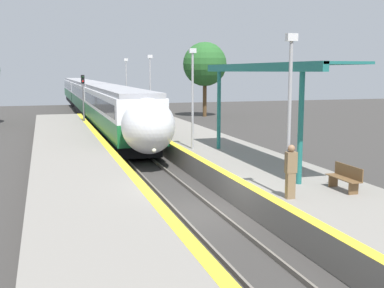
{
  "coord_description": "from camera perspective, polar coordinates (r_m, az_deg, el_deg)",
  "views": [
    {
      "loc": [
        -5.17,
        -16.17,
        5.14
      ],
      "look_at": [
        0.59,
        2.43,
        2.18
      ],
      "focal_mm": 45.0,
      "sensor_mm": 36.0,
      "label": 1
    }
  ],
  "objects": [
    {
      "name": "ground_plane",
      "position": [
        17.74,
        0.52,
        -8.2
      ],
      "size": [
        120.0,
        120.0,
        0.0
      ],
      "primitive_type": "plane",
      "color": "#383533"
    },
    {
      "name": "rail_left",
      "position": [
        17.52,
        -1.74,
        -8.16
      ],
      "size": [
        0.08,
        90.0,
        0.15
      ],
      "primitive_type": "cube",
      "color": "slate",
      "rests_on": "ground_plane"
    },
    {
      "name": "rail_right",
      "position": [
        17.94,
        2.74,
        -7.76
      ],
      "size": [
        0.08,
        90.0,
        0.15
      ],
      "primitive_type": "cube",
      "color": "slate",
      "rests_on": "ground_plane"
    },
    {
      "name": "train",
      "position": [
        55.93,
        -11.92,
        5.49
      ],
      "size": [
        2.92,
        65.82,
        3.94
      ],
      "color": "black",
      "rests_on": "ground_plane"
    },
    {
      "name": "platform_right",
      "position": [
        19.14,
        11.93,
        -5.57
      ],
      "size": [
        4.57,
        64.0,
        1.01
      ],
      "color": "gray",
      "rests_on": "ground_plane"
    },
    {
      "name": "platform_left",
      "position": [
        16.88,
        -11.82,
        -7.49
      ],
      "size": [
        4.17,
        64.0,
        1.01
      ],
      "color": "gray",
      "rests_on": "ground_plane"
    },
    {
      "name": "platform_bench",
      "position": [
        17.65,
        17.72,
        -3.75
      ],
      "size": [
        0.44,
        1.59,
        0.89
      ],
      "color": "brown",
      "rests_on": "platform_right"
    },
    {
      "name": "person_waiting",
      "position": [
        15.96,
        11.62,
        -3.11
      ],
      "size": [
        0.36,
        0.23,
        1.78
      ],
      "color": "#7F6647",
      "rests_on": "platform_right"
    },
    {
      "name": "railway_signal",
      "position": [
        40.95,
        -12.75,
        5.33
      ],
      "size": [
        0.28,
        0.28,
        4.83
      ],
      "color": "#59595E",
      "rests_on": "ground_plane"
    },
    {
      "name": "lamppost_near",
      "position": [
        15.83,
        11.49,
        4.51
      ],
      "size": [
        0.36,
        0.2,
        5.31
      ],
      "color": "#9E9EA3",
      "rests_on": "platform_right"
    },
    {
      "name": "lamppost_mid",
      "position": [
        25.55,
        0.07,
        6.19
      ],
      "size": [
        0.36,
        0.2,
        5.31
      ],
      "color": "#9E9EA3",
      "rests_on": "platform_right"
    },
    {
      "name": "lamppost_far",
      "position": [
        35.73,
        -4.98,
        6.85
      ],
      "size": [
        0.36,
        0.2,
        5.31
      ],
      "color": "#9E9EA3",
      "rests_on": "platform_right"
    },
    {
      "name": "lamppost_farthest",
      "position": [
        46.06,
        -7.79,
        7.2
      ],
      "size": [
        0.36,
        0.2,
        5.31
      ],
      "color": "#9E9EA3",
      "rests_on": "platform_right"
    },
    {
      "name": "station_canopy",
      "position": [
        21.89,
        8.61,
        8.62
      ],
      "size": [
        2.02,
        11.54,
        4.47
      ],
      "color": "#1E6B66",
      "rests_on": "platform_right"
    },
    {
      "name": "background_tree_right",
      "position": [
        54.91,
        1.53,
        9.42
      ],
      "size": [
        4.93,
        4.93,
        8.38
      ],
      "color": "brown",
      "rests_on": "ground_plane"
    }
  ]
}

